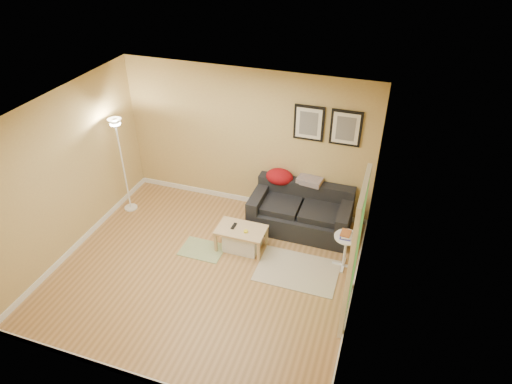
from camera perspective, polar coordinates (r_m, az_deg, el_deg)
floor at (r=7.12m, az=-6.48°, el=-9.90°), size 4.50×4.50×0.00m
ceiling at (r=5.67m, az=-8.14°, el=9.60°), size 4.50×4.50×0.00m
wall_back at (r=7.89m, az=-1.14°, el=6.59°), size 4.50×0.00×4.50m
wall_front at (r=5.02m, az=-17.00°, el=-13.62°), size 4.50×0.00×4.50m
wall_left at (r=7.45m, az=-23.12°, el=1.96°), size 0.00×4.00×4.00m
wall_right at (r=5.84m, az=13.34°, el=-5.24°), size 0.00×4.00×4.00m
baseboard_back at (r=8.52m, az=-1.07°, el=-0.96°), size 4.50×0.02×0.10m
baseboard_front at (r=5.98m, az=-14.87°, el=-21.80°), size 4.50×0.02×0.10m
baseboard_left at (r=8.12m, az=-21.15°, el=-5.58°), size 0.02×4.00×0.10m
baseboard_right at (r=6.67m, az=11.85°, el=-13.65°), size 0.02×4.00×0.10m
sofa at (r=7.72m, az=5.71°, el=-2.30°), size 1.70×0.90×0.75m
red_throw at (r=7.85m, az=3.01°, el=1.96°), size 0.48×0.36×0.28m
plaid_throw at (r=7.76m, az=6.87°, el=1.44°), size 0.45×0.32×0.10m
framed_print_left at (r=7.39m, az=6.76°, el=8.72°), size 0.50×0.04×0.60m
framed_print_right at (r=7.31m, az=11.39°, el=7.99°), size 0.50×0.04×0.60m
area_rug at (r=7.09m, az=5.29°, el=-9.95°), size 1.25×0.85×0.01m
green_runner at (r=7.48m, az=-6.86°, el=-7.30°), size 0.70×0.50×0.01m
coffee_table at (r=7.35m, az=-1.88°, el=-5.94°), size 0.91×0.73×0.40m
remote_control at (r=7.28m, az=-2.84°, el=-4.35°), size 0.06×0.16×0.02m
tape_roll at (r=7.15m, az=-1.32°, el=-5.05°), size 0.07×0.07×0.03m
storage_bin at (r=7.36m, az=-1.76°, el=-6.09°), size 0.58×0.42×0.36m
side_table at (r=7.09m, az=11.27°, el=-7.45°), size 0.39×0.39×0.59m
book_stack at (r=6.88m, az=11.42°, el=-5.31°), size 0.19×0.24×0.07m
floor_lamp at (r=8.24m, az=-16.52°, el=2.88°), size 0.24×0.24×1.82m
doorway at (r=5.90m, az=12.33°, el=-8.11°), size 0.12×1.01×2.13m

